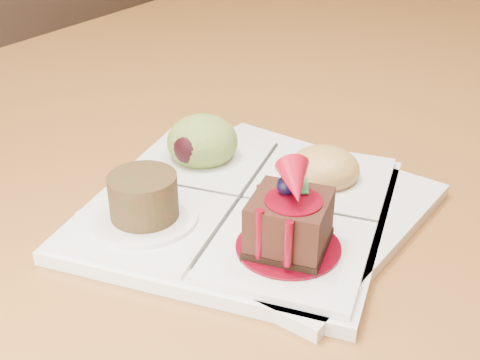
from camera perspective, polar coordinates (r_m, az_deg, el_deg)
The scene contains 3 objects.
dining_table at distance 0.88m, azimuth 4.51°, elevation 4.70°, with size 1.00×1.80×0.75m.
sampler_plate at distance 0.54m, azimuth -0.04°, elevation -1.13°, with size 0.30×0.30×0.10m.
second_plate at distance 0.55m, azimuth 2.80°, elevation -2.28°, with size 0.25×0.25×0.01m, color silver.
Camera 1 is at (0.35, -0.72, 1.04)m, focal length 45.00 mm.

